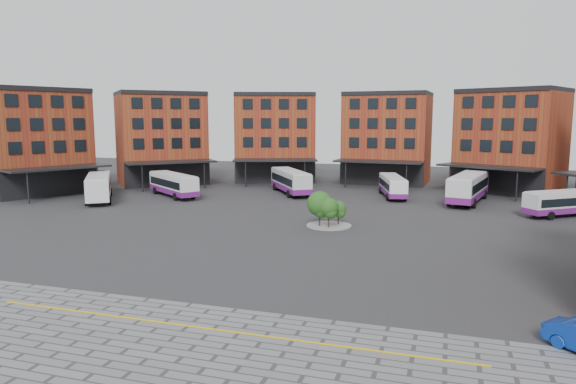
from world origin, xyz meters
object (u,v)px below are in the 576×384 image
(bus_b, at_px, (173,184))
(bus_e, at_px, (468,187))
(tree_island, at_px, (326,208))
(bus_f, at_px, (566,202))
(bus_a, at_px, (99,185))
(bus_d, at_px, (393,186))
(bus_c, at_px, (290,181))

(bus_b, distance_m, bus_e, 38.35)
(tree_island, distance_m, bus_e, 23.93)
(tree_island, xyz_separation_m, bus_e, (13.67, 19.64, 0.05))
(bus_b, distance_m, bus_f, 47.53)
(bus_a, distance_m, bus_e, 46.82)
(bus_a, distance_m, bus_b, 9.43)
(bus_d, xyz_separation_m, bus_f, (19.25, -8.22, -0.01))
(bus_d, bearing_deg, bus_a, -173.30)
(bus_b, bearing_deg, bus_e, -42.82)
(bus_c, height_order, bus_e, bus_e)
(bus_d, xyz_separation_m, bus_e, (9.51, -1.74, 0.41))
(tree_island, distance_m, bus_d, 21.78)
(tree_island, height_order, bus_e, bus_e)
(bus_d, bearing_deg, bus_e, -25.36)
(tree_island, relative_size, bus_e, 0.34)
(bus_a, distance_m, bus_d, 38.35)
(bus_c, distance_m, bus_e, 23.50)
(tree_island, relative_size, bus_c, 0.39)
(bus_e, distance_m, bus_f, 11.71)
(bus_c, height_order, bus_f, bus_c)
(bus_c, relative_size, bus_e, 0.86)
(tree_island, distance_m, bus_a, 32.27)
(bus_d, distance_m, bus_e, 9.68)
(bus_b, xyz_separation_m, bus_e, (37.79, 6.55, 0.26))
(bus_b, height_order, bus_d, bus_b)
(tree_island, xyz_separation_m, bus_c, (-9.82, 20.36, -0.11))
(bus_b, relative_size, bus_e, 0.79)
(bus_a, xyz_separation_m, bus_e, (45.13, 12.45, -0.05))
(bus_a, height_order, bus_e, bus_e)
(tree_island, bearing_deg, bus_e, 55.15)
(tree_island, height_order, bus_d, tree_island)
(bus_d, bearing_deg, bus_f, -38.15)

